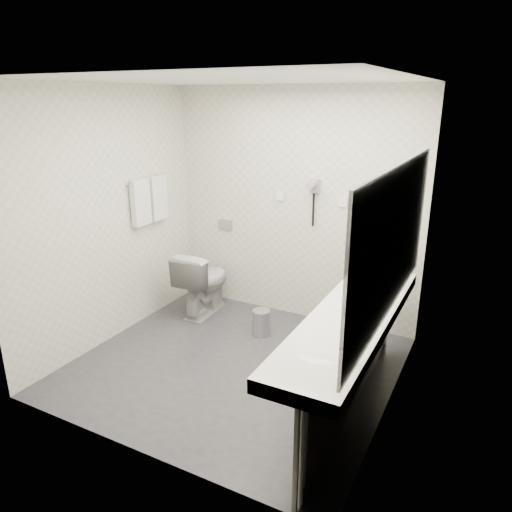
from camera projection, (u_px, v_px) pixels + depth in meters
The scene contains 31 objects.
floor at pixel (234, 365), 4.44m from camera, with size 2.80×2.80×0.00m, color #2E2E34.
ceiling at pixel (230, 79), 3.65m from camera, with size 2.80×2.80×0.00m, color silver.
wall_back at pixel (293, 207), 5.14m from camera, with size 2.80×2.80×0.00m, color silver.
wall_front at pixel (126, 287), 2.96m from camera, with size 2.80×2.80×0.00m, color silver.
wall_left at pixel (109, 218), 4.66m from camera, with size 2.60×2.60×0.00m, color silver.
wall_right at pixel (400, 261), 3.43m from camera, with size 2.60×2.60×0.00m, color silver.
vanity_counter at pixel (351, 320), 3.53m from camera, with size 0.55×2.20×0.10m, color silver.
vanity_panel at pixel (350, 371), 3.65m from camera, with size 0.03×2.15×0.75m, color gray.
vanity_post_near at pixel (302, 459), 2.76m from camera, with size 0.06×0.06×0.75m, color silver.
vanity_post_far at pixel (386, 319), 4.51m from camera, with size 0.06×0.06×0.75m, color silver.
mirror at pixel (394, 241), 3.21m from camera, with size 0.02×2.20×1.05m, color #B2BCC6.
basin_near at pixel (320, 356), 2.97m from camera, with size 0.40×0.31×0.05m, color white.
basin_far at pixel (374, 287), 4.06m from camera, with size 0.40×0.31×0.05m, color white.
faucet_near at pixel (352, 351), 2.86m from camera, with size 0.04×0.04×0.15m, color silver.
faucet_far at pixel (398, 281), 3.95m from camera, with size 0.04×0.04×0.15m, color silver.
soap_bottle_a at pixel (347, 309), 3.50m from camera, with size 0.04×0.04×0.09m, color silver.
soap_bottle_b at pixel (362, 304), 3.58m from camera, with size 0.07×0.07×0.09m, color silver.
soap_bottle_c at pixel (371, 312), 3.42m from camera, with size 0.04×0.04×0.11m, color silver.
glass_left at pixel (378, 294), 3.72m from camera, with size 0.06×0.06×0.12m, color silver.
toilet at pixel (203, 282), 5.43m from camera, with size 0.42×0.74×0.75m, color white.
flush_plate at pixel (225, 225), 5.60m from camera, with size 0.18×0.02×0.12m, color #B2B5BA.
pedal_bin at pixel (261, 323), 4.97m from camera, with size 0.19×0.19×0.26m, color #B2B5BA.
bin_lid at pixel (261, 311), 4.93m from camera, with size 0.19×0.19×0.01m, color #B2B5BA.
towel_rail at pixel (147, 179), 5.01m from camera, with size 0.02×0.02×0.62m, color silver.
towel_near at pixel (141, 203), 4.96m from camera, with size 0.07×0.24×0.48m, color silver.
towel_far at pixel (158, 198), 5.19m from camera, with size 0.07×0.24×0.48m, color silver.
dryer_cradle at pixel (315, 186), 4.93m from camera, with size 0.10×0.04×0.14m, color gray.
dryer_barrel at pixel (312, 184), 4.86m from camera, with size 0.08×0.08×0.14m, color gray.
dryer_cord at pixel (313, 210), 4.99m from camera, with size 0.02×0.02×0.35m, color black.
switch_plate_a at pixel (280, 196), 5.17m from camera, with size 0.09×0.02×0.09m, color white.
switch_plate_b at pixel (342, 203), 4.86m from camera, with size 0.09×0.02×0.09m, color white.
Camera 1 is at (1.98, -3.36, 2.37)m, focal length 33.49 mm.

